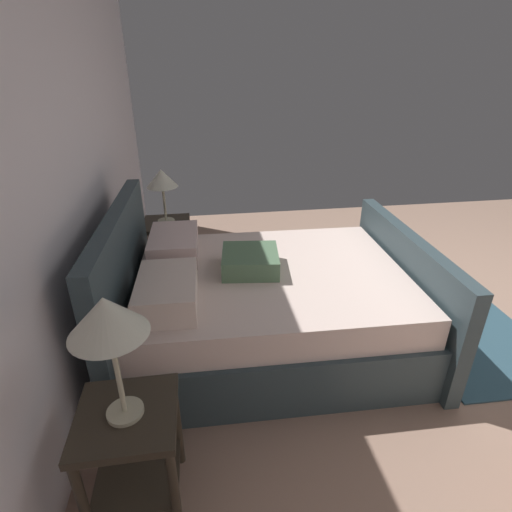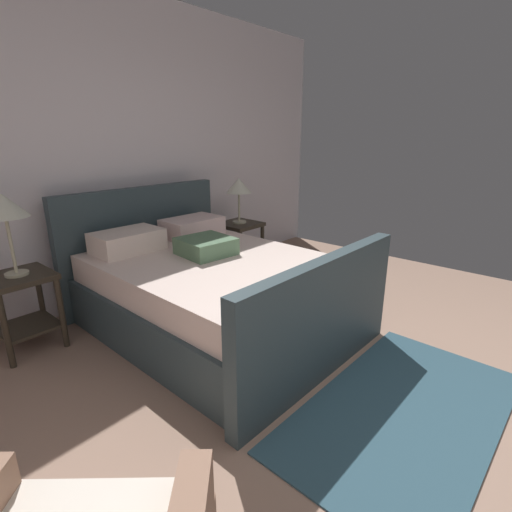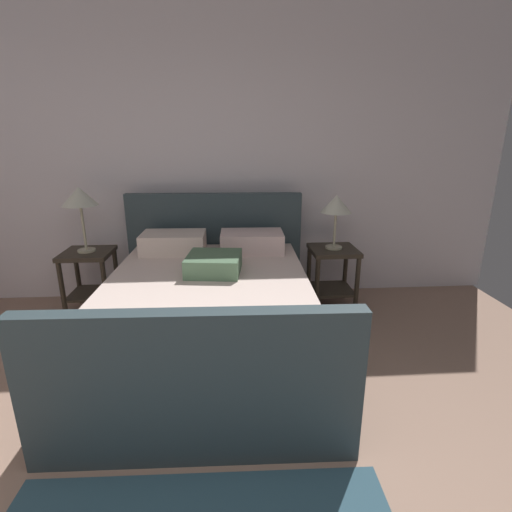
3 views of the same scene
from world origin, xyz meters
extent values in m
cube|color=silver|center=(0.00, 3.36, 1.42)|extent=(5.89, 0.12, 2.83)
cube|color=#304045|center=(-0.05, 2.06, 0.20)|extent=(1.62, 2.01, 0.40)
cube|color=#304045|center=(-0.02, 3.10, 0.55)|extent=(1.69, 0.14, 1.11)
cube|color=#304045|center=(-0.07, 1.02, 0.42)|extent=(1.69, 0.14, 0.85)
cube|color=beige|center=(-0.05, 2.06, 0.51)|extent=(1.53, 1.95, 0.22)
cube|color=beige|center=(-0.38, 2.77, 0.71)|extent=(0.57, 0.37, 0.18)
cube|color=beige|center=(0.32, 2.76, 0.71)|extent=(0.57, 0.37, 0.18)
cube|color=#537454|center=(0.00, 2.21, 0.69)|extent=(0.44, 0.44, 0.14)
cube|color=#322B20|center=(1.12, 2.87, 0.58)|extent=(0.44, 0.44, 0.04)
cube|color=#322B20|center=(1.12, 2.87, 0.18)|extent=(0.40, 0.40, 0.02)
cylinder|color=#322B20|center=(0.93, 2.68, 0.28)|extent=(0.04, 0.04, 0.56)
cylinder|color=#322B20|center=(1.31, 2.68, 0.28)|extent=(0.04, 0.04, 0.56)
cylinder|color=#322B20|center=(0.93, 3.06, 0.28)|extent=(0.04, 0.04, 0.56)
cylinder|color=#322B20|center=(1.31, 3.06, 0.28)|extent=(0.04, 0.04, 0.56)
cylinder|color=#B7B293|center=(1.12, 2.87, 0.61)|extent=(0.16, 0.16, 0.02)
cylinder|color=#B7B293|center=(1.12, 2.87, 0.78)|extent=(0.02, 0.02, 0.33)
cone|color=beige|center=(1.12, 2.87, 1.03)|extent=(0.29, 0.29, 0.16)
cube|color=#322B20|center=(-1.21, 2.93, 0.58)|extent=(0.44, 0.44, 0.04)
cube|color=#322B20|center=(-1.21, 2.93, 0.18)|extent=(0.40, 0.40, 0.02)
cylinder|color=#322B20|center=(-1.40, 2.74, 0.28)|extent=(0.04, 0.04, 0.56)
cylinder|color=#322B20|center=(-1.02, 2.74, 0.28)|extent=(0.04, 0.04, 0.56)
cylinder|color=#322B20|center=(-1.40, 3.12, 0.28)|extent=(0.04, 0.04, 0.56)
cylinder|color=#322B20|center=(-1.02, 3.12, 0.28)|extent=(0.04, 0.04, 0.56)
cylinder|color=#B7B293|center=(-1.21, 2.93, 0.61)|extent=(0.16, 0.16, 0.02)
cylinder|color=#B7B293|center=(-1.21, 2.93, 0.83)|extent=(0.02, 0.02, 0.41)
cone|color=beige|center=(-1.21, 2.93, 1.11)|extent=(0.31, 0.31, 0.17)
camera|label=1|loc=(-2.53, 2.55, 1.99)|focal=27.77mm
camera|label=2|loc=(-2.09, -0.14, 1.59)|focal=27.20mm
camera|label=3|loc=(0.13, -0.61, 1.62)|focal=26.94mm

